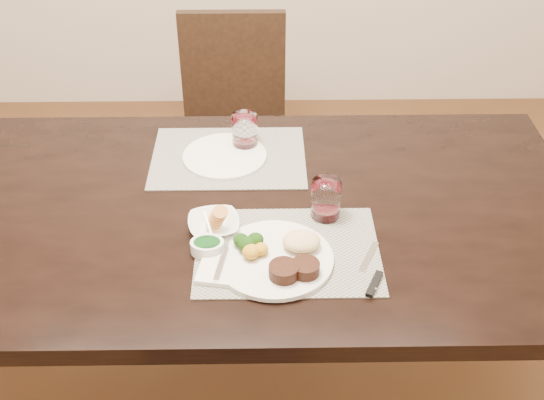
{
  "coord_description": "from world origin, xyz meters",
  "views": [
    {
      "loc": [
        0.12,
        -1.48,
        1.87
      ],
      "look_at": [
        0.14,
        -0.06,
        0.82
      ],
      "focal_mm": 45.0,
      "sensor_mm": 36.0,
      "label": 1
    }
  ],
  "objects_px": {
    "wine_glass_near": "(326,201)",
    "chair_far": "(234,116)",
    "dinner_plate": "(280,257)",
    "cracker_bowl": "(214,224)",
    "far_plate": "(225,156)",
    "steak_knife": "(373,277)"
  },
  "relations": [
    {
      "from": "cracker_bowl",
      "to": "wine_glass_near",
      "type": "bearing_deg",
      "value": 10.96
    },
    {
      "from": "far_plate",
      "to": "wine_glass_near",
      "type": "bearing_deg",
      "value": -45.61
    },
    {
      "from": "dinner_plate",
      "to": "steak_knife",
      "type": "xyz_separation_m",
      "value": [
        0.22,
        -0.06,
        -0.01
      ]
    },
    {
      "from": "dinner_plate",
      "to": "far_plate",
      "type": "bearing_deg",
      "value": 105.28
    },
    {
      "from": "dinner_plate",
      "to": "far_plate",
      "type": "distance_m",
      "value": 0.49
    },
    {
      "from": "chair_far",
      "to": "cracker_bowl",
      "type": "distance_m",
      "value": 1.07
    },
    {
      "from": "cracker_bowl",
      "to": "steak_knife",
      "type": "bearing_deg",
      "value": -26.05
    },
    {
      "from": "dinner_plate",
      "to": "cracker_bowl",
      "type": "bearing_deg",
      "value": 140.16
    },
    {
      "from": "steak_knife",
      "to": "wine_glass_near",
      "type": "distance_m",
      "value": 0.27
    },
    {
      "from": "dinner_plate",
      "to": "steak_knife",
      "type": "distance_m",
      "value": 0.23
    },
    {
      "from": "cracker_bowl",
      "to": "wine_glass_near",
      "type": "xyz_separation_m",
      "value": [
        0.29,
        0.06,
        0.03
      ]
    },
    {
      "from": "chair_far",
      "to": "far_plate",
      "type": "bearing_deg",
      "value": -89.8
    },
    {
      "from": "steak_knife",
      "to": "wine_glass_near",
      "type": "bearing_deg",
      "value": 136.02
    },
    {
      "from": "steak_knife",
      "to": "far_plate",
      "type": "bearing_deg",
      "value": 150.13
    },
    {
      "from": "chair_far",
      "to": "wine_glass_near",
      "type": "relative_size",
      "value": 8.3
    },
    {
      "from": "far_plate",
      "to": "dinner_plate",
      "type": "bearing_deg",
      "value": -71.72
    },
    {
      "from": "wine_glass_near",
      "to": "cracker_bowl",
      "type": "bearing_deg",
      "value": -169.04
    },
    {
      "from": "chair_far",
      "to": "far_plate",
      "type": "xyz_separation_m",
      "value": [
        0.0,
        -0.69,
        0.26
      ]
    },
    {
      "from": "wine_glass_near",
      "to": "chair_far",
      "type": "bearing_deg",
      "value": 106.11
    },
    {
      "from": "cracker_bowl",
      "to": "wine_glass_near",
      "type": "height_order",
      "value": "wine_glass_near"
    },
    {
      "from": "dinner_plate",
      "to": "far_plate",
      "type": "relative_size",
      "value": 1.16
    },
    {
      "from": "steak_knife",
      "to": "cracker_bowl",
      "type": "xyz_separation_m",
      "value": [
        -0.39,
        0.19,
        0.01
      ]
    }
  ]
}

